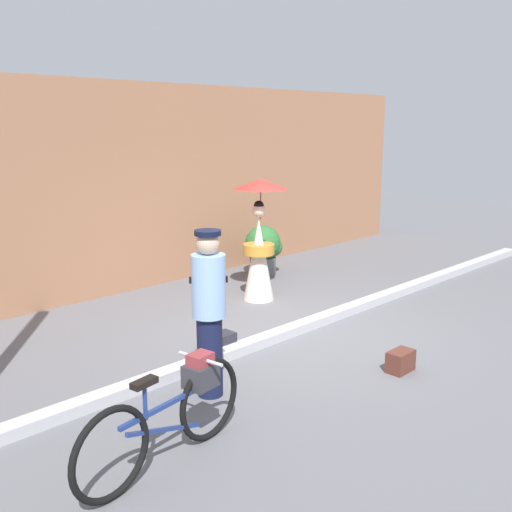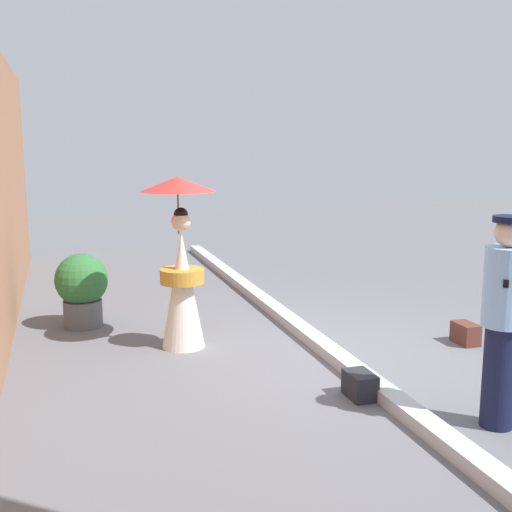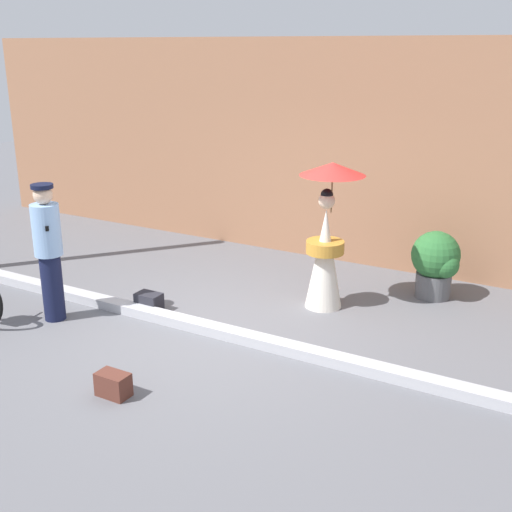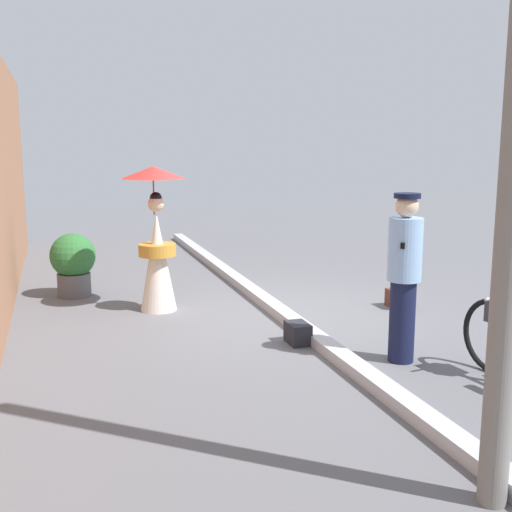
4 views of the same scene
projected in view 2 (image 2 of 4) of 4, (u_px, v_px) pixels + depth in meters
ground_plane at (330, 357)px, 6.77m from camera, size 30.00×30.00×0.00m
sidewalk_curb at (330, 351)px, 6.76m from camera, size 14.00×0.20×0.12m
person_officer at (503, 317)px, 4.96m from camera, size 0.34×0.34×1.72m
person_with_parasol at (181, 262)px, 6.95m from camera, size 0.83×0.83×1.91m
potted_plant_by_door at (83, 287)px, 7.82m from camera, size 0.67×0.65×0.92m
backpack_on_pavement at (361, 384)px, 5.67m from camera, size 0.33×0.22×0.23m
backpack_spare at (466, 333)px, 7.19m from camera, size 0.33×0.20×0.24m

